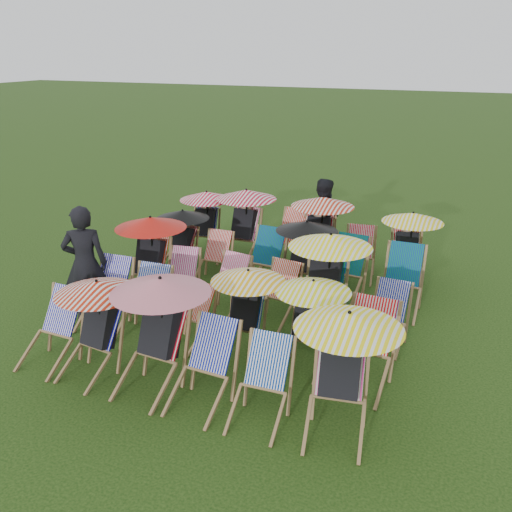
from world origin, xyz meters
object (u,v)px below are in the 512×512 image
at_px(deckchair_5, 341,372).
at_px(deckchair_29, 408,247).
at_px(deckchair_0, 51,330).
at_px(person_rear, 322,220).
at_px(person_left, 85,264).

xyz_separation_m(deckchair_5, deckchair_29, (-0.00, 4.56, -0.07)).
height_order(deckchair_0, person_rear, person_rear).
bearing_deg(deckchair_5, person_left, 155.53).
xyz_separation_m(deckchair_5, person_left, (-4.27, 1.19, 0.17)).
xyz_separation_m(deckchair_5, person_rear, (-1.73, 5.05, 0.09)).
distance_m(deckchair_29, person_left, 5.45).
bearing_deg(person_left, deckchair_29, -171.44).
relative_size(deckchair_0, deckchair_29, 0.75).
height_order(deckchair_5, person_rear, person_rear).
xyz_separation_m(deckchair_29, person_left, (-4.27, -3.37, 0.24)).
distance_m(deckchair_5, person_rear, 5.34).
relative_size(deckchair_0, deckchair_5, 0.68).
bearing_deg(deckchair_5, person_rear, 100.01).
relative_size(deckchair_0, person_rear, 0.58).
bearing_deg(person_rear, person_left, 45.57).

